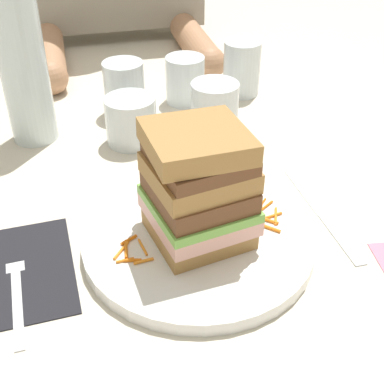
% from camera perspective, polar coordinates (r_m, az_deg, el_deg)
% --- Properties ---
extents(ground_plane, '(3.00, 3.00, 0.00)m').
position_cam_1_polar(ground_plane, '(0.61, -0.34, -6.53)').
color(ground_plane, beige).
extents(main_plate, '(0.27, 0.27, 0.02)m').
position_cam_1_polar(main_plate, '(0.61, 0.67, -5.31)').
color(main_plate, white).
rests_on(main_plate, ground_plane).
extents(sandwich, '(0.12, 0.13, 0.14)m').
position_cam_1_polar(sandwich, '(0.56, 0.68, 0.50)').
color(sandwich, '#A87A42').
rests_on(sandwich, main_plate).
extents(carrot_shred_0, '(0.02, 0.01, 0.00)m').
position_cam_1_polar(carrot_shred_0, '(0.57, -6.50, -7.39)').
color(carrot_shred_0, orange).
rests_on(carrot_shred_0, main_plate).
extents(carrot_shred_1, '(0.01, 0.03, 0.00)m').
position_cam_1_polar(carrot_shred_1, '(0.59, -7.23, -6.05)').
color(carrot_shred_1, orange).
rests_on(carrot_shred_1, main_plate).
extents(carrot_shred_2, '(0.01, 0.03, 0.00)m').
position_cam_1_polar(carrot_shred_2, '(0.59, -5.39, -5.98)').
color(carrot_shred_2, orange).
rests_on(carrot_shred_2, main_plate).
extents(carrot_shred_3, '(0.02, 0.00, 0.00)m').
position_cam_1_polar(carrot_shred_3, '(0.57, -7.30, -7.38)').
color(carrot_shred_3, orange).
rests_on(carrot_shred_3, main_plate).
extents(carrot_shred_4, '(0.02, 0.01, 0.00)m').
position_cam_1_polar(carrot_shred_4, '(0.57, -5.30, -7.49)').
color(carrot_shred_4, orange).
rests_on(carrot_shred_4, main_plate).
extents(carrot_shred_5, '(0.02, 0.01, 0.00)m').
position_cam_1_polar(carrot_shred_5, '(0.60, -6.89, -5.20)').
color(carrot_shred_5, orange).
rests_on(carrot_shred_5, main_plate).
extents(carrot_shred_6, '(0.02, 0.03, 0.00)m').
position_cam_1_polar(carrot_shred_6, '(0.59, -7.74, -6.27)').
color(carrot_shred_6, orange).
rests_on(carrot_shred_6, main_plate).
extents(carrot_shred_7, '(0.03, 0.02, 0.00)m').
position_cam_1_polar(carrot_shred_7, '(0.64, 6.77, -1.99)').
color(carrot_shred_7, orange).
rests_on(carrot_shred_7, main_plate).
extents(carrot_shred_8, '(0.02, 0.01, 0.00)m').
position_cam_1_polar(carrot_shred_8, '(0.64, 6.45, -2.25)').
color(carrot_shred_8, orange).
rests_on(carrot_shred_8, main_plate).
extents(carrot_shred_9, '(0.02, 0.01, 0.00)m').
position_cam_1_polar(carrot_shred_9, '(0.63, 8.60, -3.16)').
color(carrot_shred_9, orange).
rests_on(carrot_shred_9, main_plate).
extents(carrot_shred_10, '(0.03, 0.02, 0.00)m').
position_cam_1_polar(carrot_shred_10, '(0.65, 7.98, -1.61)').
color(carrot_shred_10, orange).
rests_on(carrot_shred_10, main_plate).
extents(carrot_shred_11, '(0.03, 0.01, 0.00)m').
position_cam_1_polar(carrot_shred_11, '(0.63, 8.60, -2.63)').
color(carrot_shred_11, orange).
rests_on(carrot_shred_11, main_plate).
extents(carrot_shred_12, '(0.01, 0.03, 0.00)m').
position_cam_1_polar(carrot_shred_12, '(0.64, 9.11, -2.62)').
color(carrot_shred_12, orange).
rests_on(carrot_shred_12, main_plate).
extents(carrot_shred_13, '(0.03, 0.03, 0.00)m').
position_cam_1_polar(carrot_shred_13, '(0.62, 8.19, -3.75)').
color(carrot_shred_13, orange).
rests_on(carrot_shred_13, main_plate).
extents(carrot_shred_14, '(0.01, 0.02, 0.00)m').
position_cam_1_polar(carrot_shred_14, '(0.64, 6.12, -2.17)').
color(carrot_shred_14, orange).
rests_on(carrot_shred_14, main_plate).
extents(carrot_shred_15, '(0.02, 0.03, 0.00)m').
position_cam_1_polar(carrot_shred_15, '(0.65, 7.47, -1.48)').
color(carrot_shred_15, orange).
rests_on(carrot_shred_15, main_plate).
extents(napkin_dark, '(0.13, 0.17, 0.00)m').
position_cam_1_polar(napkin_dark, '(0.61, -18.66, -8.24)').
color(napkin_dark, black).
rests_on(napkin_dark, ground_plane).
extents(fork, '(0.03, 0.17, 0.00)m').
position_cam_1_polar(fork, '(0.59, -18.64, -9.45)').
color(fork, silver).
rests_on(fork, napkin_dark).
extents(knife, '(0.02, 0.20, 0.00)m').
position_cam_1_polar(knife, '(0.68, 14.17, -2.45)').
color(knife, silver).
rests_on(knife, ground_plane).
extents(juice_glass, '(0.07, 0.07, 0.09)m').
position_cam_1_polar(juice_glass, '(0.81, 2.44, 8.40)').
color(juice_glass, white).
rests_on(juice_glass, ground_plane).
extents(water_bottle, '(0.07, 0.07, 0.31)m').
position_cam_1_polar(water_bottle, '(0.81, -18.22, 14.38)').
color(water_bottle, silver).
rests_on(water_bottle, ground_plane).
extents(empty_tumbler_0, '(0.08, 0.08, 0.07)m').
position_cam_1_polar(empty_tumbler_0, '(0.80, -6.66, 7.74)').
color(empty_tumbler_0, silver).
rests_on(empty_tumbler_0, ground_plane).
extents(empty_tumbler_1, '(0.07, 0.07, 0.08)m').
position_cam_1_polar(empty_tumbler_1, '(0.93, -0.76, 12.12)').
color(empty_tumbler_1, silver).
rests_on(empty_tumbler_1, ground_plane).
extents(empty_tumbler_2, '(0.07, 0.07, 0.09)m').
position_cam_1_polar(empty_tumbler_2, '(0.89, -7.37, 11.14)').
color(empty_tumbler_2, silver).
rests_on(empty_tumbler_2, ground_plane).
extents(empty_tumbler_3, '(0.07, 0.07, 0.10)m').
position_cam_1_polar(empty_tumbler_3, '(0.96, 5.42, 13.28)').
color(empty_tumbler_3, silver).
rests_on(empty_tumbler_3, ground_plane).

